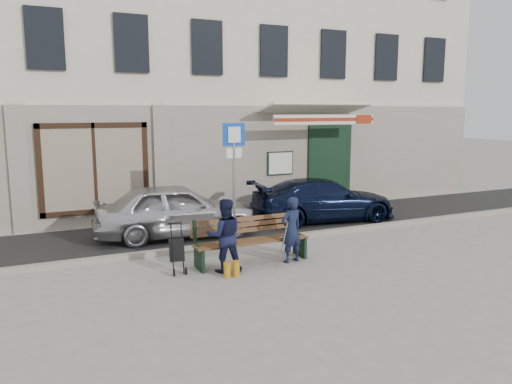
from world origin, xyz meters
TOP-DOWN VIEW (x-y plane):
  - ground at (0.00, 0.00)m, footprint 80.00×80.00m
  - asphalt_lane at (0.00, 3.10)m, footprint 60.00×3.20m
  - curb at (0.00, 1.50)m, footprint 60.00×0.18m
  - building at (0.01, 8.45)m, footprint 20.00×8.27m
  - car_silver at (-1.59, 2.92)m, footprint 4.02×1.88m
  - car_navy at (2.64, 2.92)m, footprint 4.27×2.15m
  - parking_sign at (-0.56, 1.69)m, footprint 0.52×0.08m
  - bench at (-0.84, 0.22)m, footprint 2.40×1.17m
  - man at (-0.04, -0.08)m, footprint 0.55×0.42m
  - woman at (-1.49, -0.08)m, footprint 0.79×0.68m
  - stroller at (-2.34, 0.24)m, footprint 0.31×0.41m

SIDE VIEW (x-z plane):
  - ground at x=0.00m, z-range 0.00..0.00m
  - asphalt_lane at x=0.00m, z-range 0.00..0.01m
  - curb at x=0.00m, z-range 0.00..0.12m
  - stroller at x=-2.34m, z-range -0.05..0.90m
  - bench at x=-0.84m, z-range -0.03..0.95m
  - car_navy at x=2.64m, z-range 0.00..1.19m
  - car_silver at x=-1.59m, z-range 0.00..1.33m
  - man at x=-0.04m, z-range 0.00..1.35m
  - woman at x=-1.49m, z-range 0.00..1.42m
  - parking_sign at x=-0.56m, z-range 0.49..3.27m
  - building at x=0.01m, z-range -0.03..9.97m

